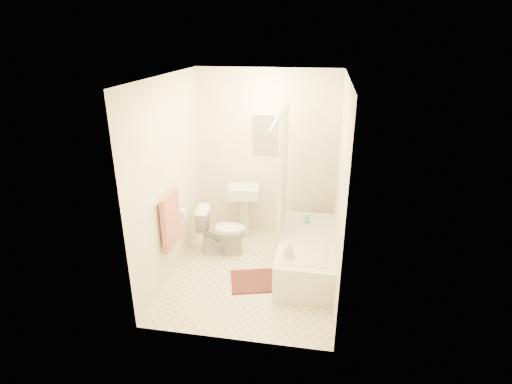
% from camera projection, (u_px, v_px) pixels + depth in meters
% --- Properties ---
extents(floor, '(2.40, 2.40, 0.00)m').
position_uv_depth(floor, '(253.00, 272.00, 5.06)').
color(floor, beige).
rests_on(floor, ground).
extents(ceiling, '(2.40, 2.40, 0.00)m').
position_uv_depth(ceiling, '(252.00, 76.00, 4.16)').
color(ceiling, white).
rests_on(ceiling, ground).
extents(wall_back, '(2.00, 0.02, 2.40)m').
position_uv_depth(wall_back, '(267.00, 155.00, 5.71)').
color(wall_back, beige).
rests_on(wall_back, ground).
extents(wall_left, '(0.02, 2.40, 2.40)m').
position_uv_depth(wall_left, '(170.00, 179.00, 4.77)').
color(wall_left, beige).
rests_on(wall_left, ground).
extents(wall_right, '(0.02, 2.40, 2.40)m').
position_uv_depth(wall_right, '(340.00, 189.00, 4.45)').
color(wall_right, beige).
rests_on(wall_right, ground).
extents(mirror, '(0.40, 0.03, 0.55)m').
position_uv_depth(mirror, '(267.00, 134.00, 5.58)').
color(mirror, white).
rests_on(mirror, wall_back).
extents(curtain_rod, '(0.03, 1.70, 0.03)m').
position_uv_depth(curtain_rod, '(281.00, 114.00, 4.36)').
color(curtain_rod, silver).
rests_on(curtain_rod, wall_back).
extents(shower_curtain, '(0.04, 0.80, 1.55)m').
position_uv_depth(shower_curtain, '(283.00, 170.00, 5.01)').
color(shower_curtain, silver).
rests_on(shower_curtain, curtain_rod).
extents(towel_bar, '(0.02, 0.60, 0.02)m').
position_uv_depth(towel_bar, '(166.00, 195.00, 4.57)').
color(towel_bar, silver).
rests_on(towel_bar, wall_left).
extents(towel, '(0.06, 0.45, 0.66)m').
position_uv_depth(towel, '(171.00, 220.00, 4.68)').
color(towel, '#CC7266').
rests_on(towel, towel_bar).
extents(toilet_paper, '(0.11, 0.12, 0.12)m').
position_uv_depth(toilet_paper, '(182.00, 213.00, 5.05)').
color(toilet_paper, white).
rests_on(toilet_paper, wall_left).
extents(toilet, '(0.71, 0.46, 0.65)m').
position_uv_depth(toilet, '(222.00, 231.00, 5.41)').
color(toilet, silver).
rests_on(toilet, floor).
extents(sink, '(0.49, 0.41, 0.87)m').
position_uv_depth(sink, '(244.00, 209.00, 5.81)').
color(sink, silver).
rests_on(sink, floor).
extents(bathtub, '(0.68, 1.55, 0.44)m').
position_uv_depth(bathtub, '(307.00, 253.00, 5.07)').
color(bathtub, silver).
rests_on(bathtub, floor).
extents(bath_mat, '(0.76, 0.64, 0.02)m').
position_uv_depth(bath_mat, '(258.00, 281.00, 4.87)').
color(bath_mat, '#4D2B21').
rests_on(bath_mat, floor).
extents(soap_bottle, '(0.11, 0.11, 0.21)m').
position_uv_depth(soap_bottle, '(289.00, 249.00, 4.52)').
color(soap_bottle, white).
rests_on(soap_bottle, bathtub).
extents(scrub_brush, '(0.07, 0.21, 0.04)m').
position_uv_depth(scrub_brush, '(307.00, 219.00, 5.44)').
color(scrub_brush, '#33B86D').
rests_on(scrub_brush, bathtub).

